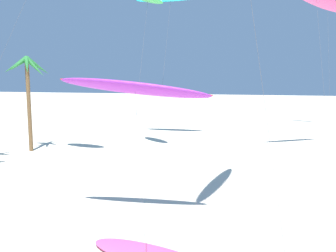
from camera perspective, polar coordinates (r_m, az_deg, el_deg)
palm_tree_4 at (r=41.20m, az=-21.07°, el=7.52°), size 4.73×5.05×10.04m
flying_kite_4 at (r=19.62m, az=-5.16°, el=5.92°), size 8.31×8.57×8.32m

